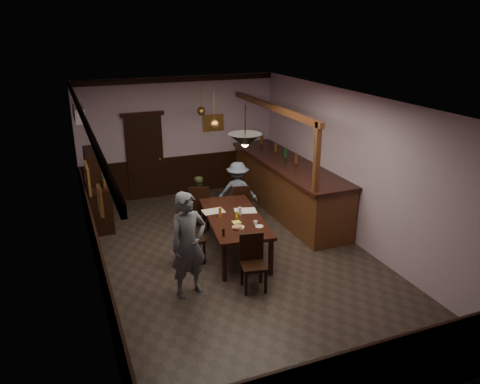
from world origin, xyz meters
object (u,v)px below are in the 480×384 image
chair_far_left (199,205)px  chair_side (187,235)px  pendant_brass_mid (214,125)px  chair_far_right (240,203)px  person_standing (188,245)px  person_seated_right (238,191)px  pendant_iron (245,140)px  sideboard (97,195)px  chair_near (253,259)px  coffee_cup (255,223)px  dining_table (234,219)px  pendant_brass_far (201,111)px  bar_counter (285,184)px  soda_can (237,215)px  person_seated_left (198,200)px

chair_far_left → chair_side: 1.55m
chair_side → pendant_brass_mid: 2.34m
chair_far_right → person_standing: size_ratio=0.52×
person_seated_right → chair_far_left: bearing=34.5°
pendant_iron → pendant_brass_mid: same height
sideboard → pendant_brass_mid: bearing=-27.3°
chair_near → pendant_brass_mid: (0.19, 2.44, 1.78)m
chair_far_left → coffee_cup: 1.94m
coffee_cup → chair_side: bearing=166.4°
person_standing → person_seated_right: bearing=39.1°
person_seated_right → dining_table: bearing=91.3°
pendant_brass_mid → pendant_brass_far: same height
bar_counter → coffee_cup: bearing=-128.1°
chair_far_left → chair_far_right: bearing=-168.6°
bar_counter → pendant_iron: (-2.02, -2.42, 1.78)m
chair_far_right → chair_side: chair_side is taller
chair_side → pendant_brass_far: bearing=-21.4°
person_seated_right → pendant_iron: 2.97m
chair_near → coffee_cup: size_ratio=11.84×
chair_far_right → soda_can: chair_far_right is taller
chair_far_right → chair_side: size_ratio=0.91×
person_seated_left → pendant_brass_mid: 1.83m
person_seated_right → sideboard: 3.07m
sideboard → soda_can: bearing=-46.4°
person_seated_left → pendant_iron: bearing=83.3°
soda_can → sideboard: sideboard is taller
chair_near → coffee_cup: 0.91m
chair_far_left → person_standing: bearing=88.1°
chair_far_right → chair_side: (-1.56, -1.28, 0.05)m
chair_far_right → person_seated_right: (0.04, 0.27, 0.17)m
coffee_cup → pendant_brass_mid: pendant_brass_mid is taller
dining_table → chair_far_left: bearing=102.4°
chair_far_left → chair_near: chair_far_left is taller
person_seated_left → coffee_cup: size_ratio=13.65×
pendant_brass_mid → pendant_brass_far: (0.20, 1.53, 0.00)m
pendant_brass_mid → soda_can: bearing=-90.1°
chair_near → chair_far_left: bearing=102.8°
person_seated_left → chair_far_right: bearing=145.3°
chair_near → chair_far_right: bearing=82.9°
dining_table → chair_side: chair_side is taller
person_standing → bar_counter: 4.15m
coffee_cup → soda_can: 0.47m
dining_table → person_seated_left: person_seated_left is taller
sideboard → pendant_iron: bearing=-54.9°
chair_near → person_standing: (-1.03, 0.21, 0.37)m
person_standing → chair_near: bearing=-26.6°
soda_can → chair_near: bearing=-98.8°
person_standing → soda_can: size_ratio=14.75×
chair_near → sideboard: bearing=130.5°
person_seated_right → pendant_brass_mid: size_ratio=1.66×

